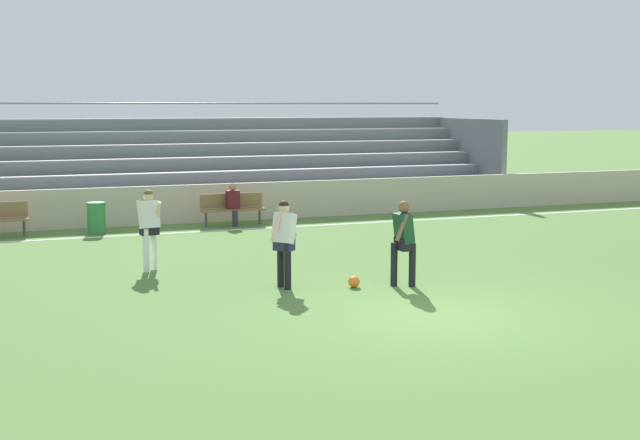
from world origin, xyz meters
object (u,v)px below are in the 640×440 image
object	(u,v)px
bleacher_stand	(226,162)
spectator_seated	(233,201)
trash_bin	(96,218)
player_dark_deep_cover	(403,236)
bench_far_left	(232,206)
player_white_overlapping	(284,237)
soccer_ball	(354,282)
player_white_dropping_back	(149,223)

from	to	relation	value
bleacher_stand	spectator_seated	distance (m)	4.47
trash_bin	player_dark_deep_cover	distance (m)	9.93
trash_bin	spectator_seated	world-z (taller)	spectator_seated
bench_far_left	trash_bin	size ratio (longest dim) A/B	2.16
bleacher_stand	trash_bin	size ratio (longest dim) A/B	22.05
bleacher_stand	player_white_overlapping	world-z (taller)	bleacher_stand
spectator_seated	player_white_overlapping	bearing A→B (deg)	-98.11
bleacher_stand	soccer_ball	xyz separation A→B (m)	(-0.83, -12.94, -1.40)
trash_bin	player_white_overlapping	world-z (taller)	player_white_overlapping
bleacher_stand	soccer_ball	world-z (taller)	bleacher_stand
bench_far_left	player_white_overlapping	bearing A→B (deg)	-97.99
bleacher_stand	player_white_dropping_back	world-z (taller)	bleacher_stand
player_white_dropping_back	player_white_overlapping	bearing A→B (deg)	-50.80
soccer_ball	trash_bin	bearing A→B (deg)	114.20
player_white_dropping_back	soccer_ball	bearing A→B (deg)	-41.60
player_white_overlapping	player_dark_deep_cover	world-z (taller)	player_white_overlapping
bleacher_stand	player_white_overlapping	distance (m)	12.72
player_white_overlapping	soccer_ball	xyz separation A→B (m)	(1.24, -0.40, -0.86)
bleacher_stand	player_white_dropping_back	distance (m)	10.84
bench_far_left	soccer_ball	distance (m)	8.77
player_white_dropping_back	spectator_seated	bearing A→B (deg)	60.37
bleacher_stand	soccer_ball	distance (m)	13.04
player_white_overlapping	soccer_ball	size ratio (longest dim) A/B	7.46
spectator_seated	soccer_ball	bearing A→B (deg)	-89.56
bench_far_left	spectator_seated	world-z (taller)	spectator_seated
trash_bin	player_white_dropping_back	world-z (taller)	player_white_dropping_back
bench_far_left	trash_bin	world-z (taller)	bench_far_left
spectator_seated	player_white_dropping_back	world-z (taller)	player_white_dropping_back
trash_bin	player_white_overlapping	distance (m)	8.52
trash_bin	player_dark_deep_cover	bearing A→B (deg)	-61.53
bench_far_left	player_white_overlapping	world-z (taller)	player_white_overlapping
player_dark_deep_cover	trash_bin	bearing A→B (deg)	118.47
player_white_overlapping	player_dark_deep_cover	size ratio (longest dim) A/B	1.02
player_white_overlapping	player_white_dropping_back	distance (m)	3.28
player_white_overlapping	player_white_dropping_back	world-z (taller)	player_white_dropping_back
bleacher_stand	bench_far_left	distance (m)	4.39
spectator_seated	player_white_dropping_back	bearing A→B (deg)	-119.63
bench_far_left	soccer_ball	xyz separation A→B (m)	(0.07, -8.76, -0.44)
bleacher_stand	trash_bin	world-z (taller)	bleacher_stand
trash_bin	player_dark_deep_cover	xyz separation A→B (m)	(4.73, -8.72, 0.54)
spectator_seated	player_white_dropping_back	xyz separation A→B (m)	(-3.24, -5.70, 0.30)
bleacher_stand	player_white_dropping_back	bearing A→B (deg)	-112.50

